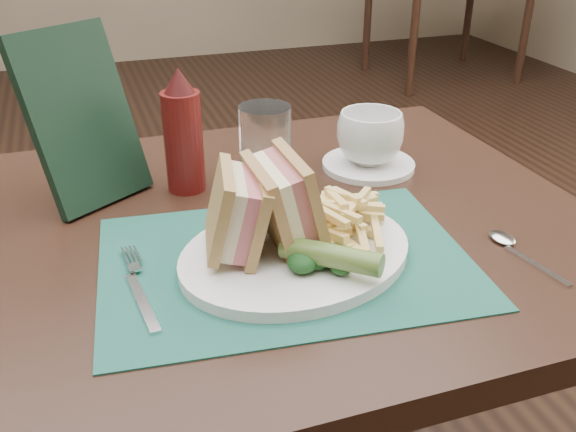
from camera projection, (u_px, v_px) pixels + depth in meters
The scene contains 18 objects.
floor at pixel (216, 389), 1.66m from camera, with size 7.00×7.00×0.00m, color black.
wall_back at pixel (104, 63), 4.59m from camera, with size 6.00×6.00×0.00m, color gray.
table_main at pixel (273, 418), 1.06m from camera, with size 0.90×0.75×0.75m, color black, non-canonical shape.
table_bg_right at pixel (444, 18), 4.10m from camera, with size 0.90×0.75×0.75m, color black, non-canonical shape.
placemat at pixel (286, 261), 0.79m from camera, with size 0.45×0.32×0.00m, color #195245.
plate at pixel (296, 254), 0.79m from camera, with size 0.30×0.24×0.01m, color white, non-canonical shape.
sandwich_half_a at pixel (219, 213), 0.75m from camera, with size 0.06×0.11×0.10m, color tan, non-canonical shape.
sandwich_half_b at pixel (269, 202), 0.77m from camera, with size 0.06×0.12×0.11m, color tan, non-canonical shape.
kale_garnish at pixel (316, 264), 0.73m from camera, with size 0.11×0.08×0.03m, color #143818, non-canonical shape.
pickle_spear at pixel (331, 256), 0.73m from camera, with size 0.03×0.03×0.12m, color #496727.
fries_pile at pixel (341, 215), 0.81m from camera, with size 0.18×0.20×0.05m, color #E8CB74, non-canonical shape.
fork at pixel (138, 284), 0.73m from camera, with size 0.03×0.17×0.01m, color silver, non-canonical shape.
spoon at pixel (524, 254), 0.80m from camera, with size 0.03×0.15×0.01m, color silver, non-canonical shape.
saucer at pixel (368, 165), 1.04m from camera, with size 0.15×0.15×0.01m, color white.
coffee_cup at pixel (370, 138), 1.02m from camera, with size 0.11×0.11×0.08m, color white.
drinking_glass at pixel (265, 149), 0.94m from camera, with size 0.08×0.08×0.13m, color white.
ketchup_bottle at pixel (183, 131), 0.93m from camera, with size 0.06×0.06×0.19m, color #510F0D, non-canonical shape.
check_presenter at pixel (82, 118), 0.89m from camera, with size 0.15×0.02×0.25m, color black.
Camera 1 is at (-0.23, -1.25, 1.17)m, focal length 40.00 mm.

